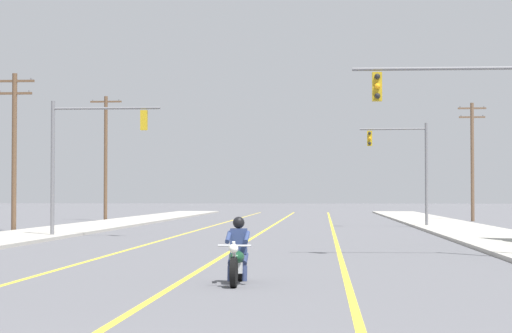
% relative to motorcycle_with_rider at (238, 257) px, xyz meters
% --- Properties ---
extents(lane_stripe_center, '(0.16, 100.00, 0.01)m').
position_rel_motorcycle_with_rider_xyz_m(lane_stripe_center, '(-1.31, 33.20, -0.58)').
color(lane_stripe_center, yellow).
rests_on(lane_stripe_center, ground).
extents(lane_stripe_left, '(0.16, 100.00, 0.01)m').
position_rel_motorcycle_with_rider_xyz_m(lane_stripe_left, '(-5.00, 33.20, -0.58)').
color(lane_stripe_left, yellow).
rests_on(lane_stripe_left, ground).
extents(lane_stripe_right, '(0.16, 100.00, 0.01)m').
position_rel_motorcycle_with_rider_xyz_m(lane_stripe_right, '(2.39, 33.20, -0.58)').
color(lane_stripe_right, yellow).
rests_on(lane_stripe_right, ground).
extents(sidewalk_kerb_right, '(4.40, 110.00, 0.14)m').
position_rel_motorcycle_with_rider_xyz_m(sidewalk_kerb_right, '(9.40, 28.20, -0.52)').
color(sidewalk_kerb_right, '#ADA89E').
rests_on(sidewalk_kerb_right, ground).
extents(sidewalk_kerb_left, '(4.40, 110.00, 0.14)m').
position_rel_motorcycle_with_rider_xyz_m(sidewalk_kerb_left, '(-11.75, 28.20, -0.52)').
color(sidewalk_kerb_left, '#ADA89E').
rests_on(sidewalk_kerb_left, ground).
extents(motorcycle_with_rider, '(0.70, 2.19, 1.46)m').
position_rel_motorcycle_with_rider_xyz_m(motorcycle_with_rider, '(0.00, 0.00, 0.00)').
color(motorcycle_with_rider, black).
rests_on(motorcycle_with_rider, ground).
extents(traffic_signal_near_right, '(5.22, 0.37, 6.20)m').
position_rel_motorcycle_with_rider_xyz_m(traffic_signal_near_right, '(6.40, 9.01, 3.53)').
color(traffic_signal_near_right, slate).
rests_on(traffic_signal_near_right, ground).
extents(traffic_signal_near_left, '(5.01, 0.37, 6.20)m').
position_rel_motorcycle_with_rider_xyz_m(traffic_signal_near_left, '(-8.95, 21.65, 3.52)').
color(traffic_signal_near_left, slate).
rests_on(traffic_signal_near_left, ground).
extents(traffic_signal_mid_right, '(4.01, 0.37, 6.20)m').
position_rel_motorcycle_with_rider_xyz_m(traffic_signal_mid_right, '(6.86, 36.17, 3.46)').
color(traffic_signal_mid_right, slate).
rests_on(traffic_signal_mid_right, ground).
extents(utility_pole_left_near, '(2.09, 0.26, 8.30)m').
position_rel_motorcycle_with_rider_xyz_m(utility_pole_left_near, '(-14.27, 27.98, 3.90)').
color(utility_pole_left_near, brown).
rests_on(utility_pole_left_near, ground).
extents(utility_pole_right_far, '(2.04, 0.26, 8.68)m').
position_rel_motorcycle_with_rider_xyz_m(utility_pole_right_far, '(12.76, 49.73, 4.09)').
color(utility_pole_right_far, brown).
rests_on(utility_pole_right_far, ground).
extents(utility_pole_left_far, '(2.34, 0.26, 9.26)m').
position_rel_motorcycle_with_rider_xyz_m(utility_pole_left_far, '(-14.24, 48.79, 4.27)').
color(utility_pole_left_far, brown).
rests_on(utility_pole_left_far, ground).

